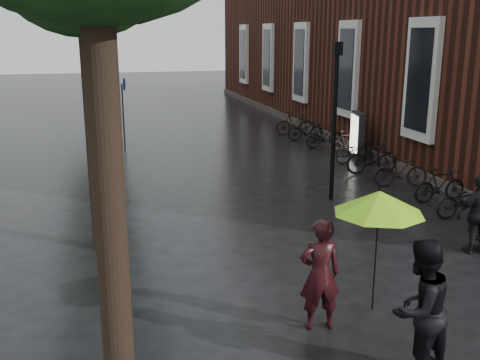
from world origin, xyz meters
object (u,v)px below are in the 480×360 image
object	(u,v)px
pedestrian_walking	(478,214)
person_burgundy	(320,274)
parked_bicycles	(371,157)
person_black	(419,309)
ad_lightbox	(357,136)
lamp_post	(335,106)

from	to	relation	value
pedestrian_walking	person_burgundy	bearing A→B (deg)	24.76
parked_bicycles	person_burgundy	bearing A→B (deg)	-121.85
person_black	parked_bicycles	distance (m)	11.35
person_black	ad_lightbox	bearing A→B (deg)	-131.70
lamp_post	ad_lightbox	bearing A→B (deg)	56.63
person_black	ad_lightbox	size ratio (longest dim) A/B	1.15
person_black	lamp_post	distance (m)	8.18
person_burgundy	pedestrian_walking	world-z (taller)	person_burgundy
person_black	parked_bicycles	size ratio (longest dim) A/B	0.14
lamp_post	person_burgundy	bearing A→B (deg)	-115.42
person_black	ad_lightbox	world-z (taller)	person_black
pedestrian_walking	ad_lightbox	bearing A→B (deg)	-100.68
person_burgundy	lamp_post	xyz separation A→B (m)	(2.98, 6.26, 1.64)
person_black	person_burgundy	bearing A→B (deg)	-81.19
pedestrian_walking	ad_lightbox	size ratio (longest dim) A/B	0.99
lamp_post	pedestrian_walking	bearing A→B (deg)	-73.08
pedestrian_walking	lamp_post	world-z (taller)	lamp_post
person_black	pedestrian_walking	bearing A→B (deg)	-154.39
ad_lightbox	pedestrian_walking	bearing A→B (deg)	-88.52
person_black	pedestrian_walking	size ratio (longest dim) A/B	1.15
person_black	lamp_post	size ratio (longest dim) A/B	0.46
ad_lightbox	person_burgundy	bearing A→B (deg)	-106.90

